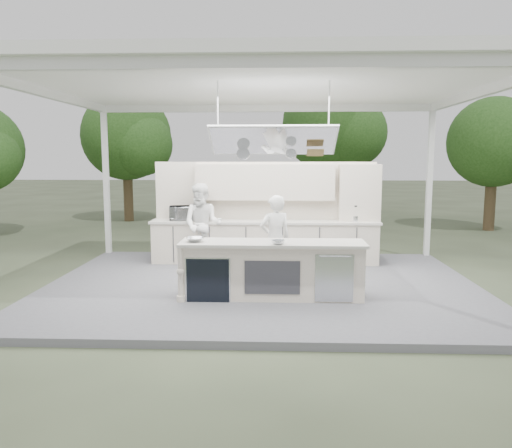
{
  "coord_description": "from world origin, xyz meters",
  "views": [
    {
      "loc": [
        0.26,
        -9.15,
        2.48
      ],
      "look_at": [
        -0.13,
        0.4,
        1.19
      ],
      "focal_mm": 35.0,
      "sensor_mm": 36.0,
      "label": 1
    }
  ],
  "objects_px": {
    "head_chef": "(275,239)",
    "sous_chef": "(203,225)",
    "demo_island": "(271,269)",
    "back_counter": "(265,241)"
  },
  "relations": [
    {
      "from": "head_chef",
      "to": "sous_chef",
      "type": "xyz_separation_m",
      "value": [
        -1.58,
        1.43,
        0.07
      ]
    },
    {
      "from": "head_chef",
      "to": "sous_chef",
      "type": "relative_size",
      "value": 0.92
    },
    {
      "from": "demo_island",
      "to": "sous_chef",
      "type": "bearing_deg",
      "value": 121.69
    },
    {
      "from": "demo_island",
      "to": "head_chef",
      "type": "relative_size",
      "value": 1.88
    },
    {
      "from": "demo_island",
      "to": "sous_chef",
      "type": "height_order",
      "value": "sous_chef"
    },
    {
      "from": "demo_island",
      "to": "back_counter",
      "type": "distance_m",
      "value": 2.82
    },
    {
      "from": "back_counter",
      "to": "head_chef",
      "type": "relative_size",
      "value": 3.07
    },
    {
      "from": "demo_island",
      "to": "back_counter",
      "type": "xyz_separation_m",
      "value": [
        -0.18,
        2.81,
        0.0
      ]
    },
    {
      "from": "back_counter",
      "to": "demo_island",
      "type": "bearing_deg",
      "value": -86.37
    },
    {
      "from": "head_chef",
      "to": "back_counter",
      "type": "bearing_deg",
      "value": -102.51
    }
  ]
}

